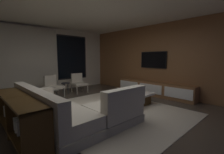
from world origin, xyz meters
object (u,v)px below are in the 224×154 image
accent_chair_near_window (78,82)px  console_table_behind_couch (18,115)px  coffee_table (128,98)px  book_stack_on_coffee_table (130,93)px  accent_chair_by_curtain (53,85)px  side_stool (65,85)px  sectional_couch (69,111)px  media_console (154,89)px  mounted_tv (153,60)px

accent_chair_near_window → console_table_behind_couch: 3.76m
coffee_table → book_stack_on_coffee_table: book_stack_on_coffee_table is taller
accent_chair_by_curtain → side_stool: size_ratio=1.70×
sectional_couch → coffee_table: (2.05, 0.11, -0.10)m
sectional_couch → media_console: (3.64, 0.17, -0.04)m
book_stack_on_coffee_table → side_stool: size_ratio=0.56×
book_stack_on_coffee_table → mounted_tv: size_ratio=0.23×
sectional_couch → console_table_behind_couch: (-0.91, 0.13, 0.12)m
book_stack_on_coffee_table → media_console: bearing=7.7°
coffee_table → book_stack_on_coffee_table: size_ratio=4.53×
accent_chair_by_curtain → console_table_behind_couch: 3.02m
accent_chair_near_window → media_console: bearing=-54.6°
sectional_couch → media_console: sectional_couch is taller
sectional_couch → side_stool: 2.97m
sectional_couch → coffee_table: sectional_couch is taller
book_stack_on_coffee_table → console_table_behind_couch: 2.87m
side_stool → sectional_couch: bearing=-115.3°
book_stack_on_coffee_table → accent_chair_near_window: size_ratio=0.33×
mounted_tv → book_stack_on_coffee_table: bearing=-167.2°
book_stack_on_coffee_table → side_stool: (-0.68, 2.74, -0.02)m
console_table_behind_couch → accent_chair_near_window: bearing=42.6°
book_stack_on_coffee_table → coffee_table: bearing=59.6°
sectional_couch → accent_chair_by_curtain: bearing=74.0°
accent_chair_by_curtain → mounted_tv: 3.92m
side_stool → media_console: media_console is taller
sectional_couch → media_console: bearing=2.7°
sectional_couch → book_stack_on_coffee_table: bearing=-1.6°
accent_chair_near_window → mounted_tv: 3.16m
sectional_couch → side_stool: sectional_couch is taller
sectional_couch → accent_chair_near_window: 3.26m
accent_chair_near_window → accent_chair_by_curtain: same height
accent_chair_near_window → mounted_tv: mounted_tv is taller
sectional_couch → coffee_table: bearing=3.1°
accent_chair_by_curtain → side_stool: (0.51, 0.03, -0.06)m
side_stool → console_table_behind_couch: 3.35m
book_stack_on_coffee_table → media_console: size_ratio=0.08×
coffee_table → accent_chair_near_window: size_ratio=1.49×
book_stack_on_coffee_table → accent_chair_by_curtain: 2.96m
accent_chair_by_curtain → book_stack_on_coffee_table: bearing=-66.2°
media_console → console_table_behind_couch: size_ratio=1.48×
book_stack_on_coffee_table → console_table_behind_couch: bearing=176.3°
accent_chair_by_curtain → media_console: 3.80m
sectional_couch → side_stool: size_ratio=5.43×
accent_chair_by_curtain → media_console: size_ratio=0.25×
book_stack_on_coffee_table → mounted_tv: bearing=12.8°
book_stack_on_coffee_table → mounted_tv: (1.87, 0.43, 0.96)m
sectional_couch → accent_chair_near_window: sectional_couch is taller
media_console → mounted_tv: mounted_tv is taller
book_stack_on_coffee_table → media_console: media_console is taller
book_stack_on_coffee_table → console_table_behind_couch: size_ratio=0.12×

